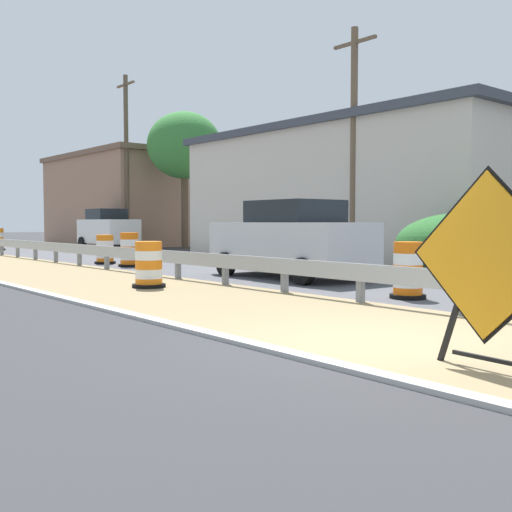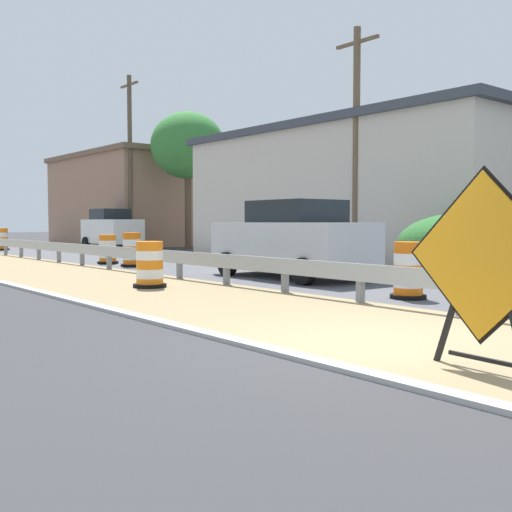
# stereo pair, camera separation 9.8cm
# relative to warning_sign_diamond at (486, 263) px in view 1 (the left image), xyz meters

# --- Properties ---
(ground_plane) EXTENTS (160.00, 160.00, 0.00)m
(ground_plane) POSITION_rel_warning_sign_diamond_xyz_m (0.26, 1.45, -1.06)
(ground_plane) COLOR #333335
(median_dirt_strip) EXTENTS (4.09, 120.00, 0.01)m
(median_dirt_strip) POSITION_rel_warning_sign_diamond_xyz_m (1.11, 1.45, -1.06)
(median_dirt_strip) COLOR #8E7A56
(median_dirt_strip) RESTS_ON ground
(curb_near_edge) EXTENTS (0.20, 120.00, 0.11)m
(curb_near_edge) POSITION_rel_warning_sign_diamond_xyz_m (-1.04, 1.45, -1.06)
(curb_near_edge) COLOR #ADADA8
(curb_near_edge) RESTS_ON ground
(guardrail_median) EXTENTS (0.18, 48.89, 0.71)m
(guardrail_median) POSITION_rel_warning_sign_diamond_xyz_m (2.91, 3.08, -0.55)
(guardrail_median) COLOR #999EA3
(guardrail_median) RESTS_ON ground
(warning_sign_diamond) EXTENTS (0.16, 1.75, 2.02)m
(warning_sign_diamond) POSITION_rel_warning_sign_diamond_xyz_m (0.00, 0.00, 0.00)
(warning_sign_diamond) COLOR black
(warning_sign_diamond) RESTS_ON ground
(traffic_barrel_nearest) EXTENTS (0.69, 0.69, 1.08)m
(traffic_barrel_nearest) POSITION_rel_warning_sign_diamond_xyz_m (4.08, 3.86, -0.58)
(traffic_barrel_nearest) COLOR orange
(traffic_barrel_nearest) RESTS_ON ground
(traffic_barrel_close) EXTENTS (0.74, 0.74, 1.03)m
(traffic_barrel_close) POSITION_rel_warning_sign_diamond_xyz_m (1.27, 8.73, -0.60)
(traffic_barrel_close) COLOR orange
(traffic_barrel_close) RESTS_ON ground
(traffic_barrel_mid) EXTENTS (0.73, 0.73, 1.01)m
(traffic_barrel_mid) POSITION_rel_warning_sign_diamond_xyz_m (3.94, 16.38, -0.61)
(traffic_barrel_mid) COLOR orange
(traffic_barrel_mid) RESTS_ON ground
(traffic_barrel_far) EXTENTS (0.73, 0.73, 1.11)m
(traffic_barrel_far) POSITION_rel_warning_sign_diamond_xyz_m (3.96, 14.64, -0.56)
(traffic_barrel_far) COLOR orange
(traffic_barrel_far) RESTS_ON ground
(car_lead_near_lane) EXTENTS (2.22, 4.68, 2.00)m
(car_lead_near_lane) POSITION_rel_warning_sign_diamond_xyz_m (5.23, 8.35, -0.06)
(car_lead_near_lane) COLOR silver
(car_lead_near_lane) RESTS_ON ground
(car_mid_far_lane) EXTENTS (2.00, 4.07, 2.13)m
(car_mid_far_lane) POSITION_rel_warning_sign_diamond_xyz_m (9.05, 26.53, -0.00)
(car_mid_far_lane) COLOR silver
(car_mid_far_lane) RESTS_ON ground
(roadside_shop_near) EXTENTS (9.18, 14.87, 5.28)m
(roadside_shop_near) POSITION_rel_warning_sign_diamond_xyz_m (14.67, 13.41, 1.59)
(roadside_shop_near) COLOR beige
(roadside_shop_near) RESTS_ON ground
(roadside_shop_far) EXTENTS (7.01, 11.57, 5.70)m
(roadside_shop_far) POSITION_rel_warning_sign_diamond_xyz_m (13.23, 32.14, 1.80)
(roadside_shop_far) COLOR #93705B
(roadside_shop_far) RESTS_ON ground
(utility_pole_near) EXTENTS (0.24, 1.80, 7.96)m
(utility_pole_near) POSITION_rel_warning_sign_diamond_xyz_m (10.29, 10.65, 3.07)
(utility_pole_near) COLOR brown
(utility_pole_near) RESTS_ON ground
(utility_pole_mid) EXTENTS (0.24, 1.80, 9.27)m
(utility_pole_mid) POSITION_rel_warning_sign_diamond_xyz_m (10.20, 26.56, 3.73)
(utility_pole_mid) COLOR brown
(utility_pole_mid) RESTS_ON ground
(bush_roadside) EXTENTS (3.52, 3.52, 1.70)m
(bush_roadside) POSITION_rel_warning_sign_diamond_xyz_m (9.35, 5.97, -0.21)
(bush_roadside) COLOR #286028
(bush_roadside) RESTS_ON ground
(tree_roadside) EXTENTS (3.91, 3.91, 7.25)m
(tree_roadside) POSITION_rel_warning_sign_diamond_xyz_m (12.31, 24.13, 4.39)
(tree_roadside) COLOR #4C3D2D
(tree_roadside) RESTS_ON ground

